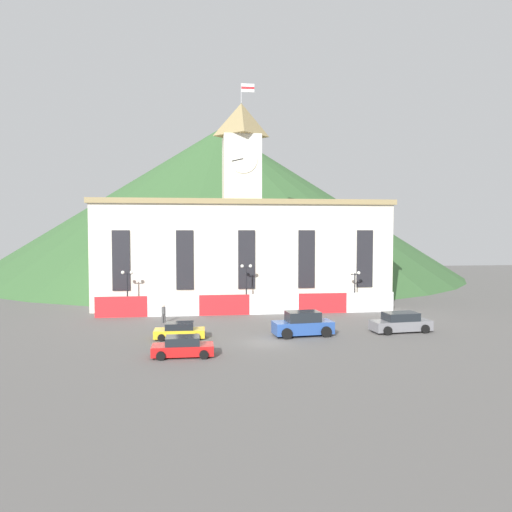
{
  "coord_description": "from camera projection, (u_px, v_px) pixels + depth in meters",
  "views": [
    {
      "loc": [
        -5.9,
        -39.29,
        9.09
      ],
      "look_at": [
        0.0,
        7.8,
        6.6
      ],
      "focal_mm": 35.0,
      "sensor_mm": 36.0,
      "label": 1
    }
  ],
  "objects": [
    {
      "name": "ground_plane",
      "position": [
        268.0,
        343.0,
        40.14
      ],
      "size": [
        160.0,
        160.0,
        0.0
      ],
      "primitive_type": "plane",
      "color": "#605E5B"
    },
    {
      "name": "civic_building",
      "position": [
        242.0,
        247.0,
        61.85
      ],
      "size": [
        35.04,
        12.32,
        27.0
      ],
      "color": "silver",
      "rests_on": "ground"
    },
    {
      "name": "banner_fence",
      "position": [
        249.0,
        305.0,
        53.4
      ],
      "size": [
        32.18,
        0.12,
        2.18
      ],
      "color": "red",
      "rests_on": "ground"
    },
    {
      "name": "hillside_backdrop",
      "position": [
        222.0,
        201.0,
        104.29
      ],
      "size": [
        95.36,
        95.36,
        30.29
      ],
      "primitive_type": "cone",
      "color": "#386033",
      "rests_on": "ground"
    },
    {
      "name": "street_lamp_far_left",
      "position": [
        127.0,
        283.0,
        52.66
      ],
      "size": [
        1.26,
        0.36,
        4.78
      ],
      "color": "black",
      "rests_on": "ground"
    },
    {
      "name": "street_lamp_center",
      "position": [
        246.0,
        278.0,
        54.21
      ],
      "size": [
        1.26,
        0.36,
        5.34
      ],
      "color": "black",
      "rests_on": "ground"
    },
    {
      "name": "street_lamp_right",
      "position": [
        355.0,
        282.0,
        55.76
      ],
      "size": [
        1.26,
        0.36,
        4.46
      ],
      "color": "black",
      "rests_on": "ground"
    },
    {
      "name": "car_yellow_coupe",
      "position": [
        180.0,
        331.0,
        41.67
      ],
      "size": [
        4.24,
        2.21,
        1.35
      ],
      "rotation": [
        0.0,
        0.0,
        -0.02
      ],
      "color": "yellow",
      "rests_on": "ground"
    },
    {
      "name": "car_gray_pickup",
      "position": [
        401.0,
        323.0,
        44.38
      ],
      "size": [
        5.47,
        2.78,
        1.75
      ],
      "rotation": [
        0.0,
        0.0,
        0.1
      ],
      "color": "slate",
      "rests_on": "ground"
    },
    {
      "name": "car_red_sedan",
      "position": [
        183.0,
        347.0,
        35.76
      ],
      "size": [
        4.41,
        2.15,
        1.45
      ],
      "rotation": [
        0.0,
        0.0,
        3.13
      ],
      "color": "red",
      "rests_on": "ground"
    },
    {
      "name": "car_blue_van",
      "position": [
        303.0,
        325.0,
        42.78
      ],
      "size": [
        5.28,
        2.79,
        2.1
      ],
      "rotation": [
        0.0,
        0.0,
        3.24
      ],
      "color": "#284C99",
      "rests_on": "ground"
    },
    {
      "name": "pedestrian",
      "position": [
        164.0,
        313.0,
        48.78
      ],
      "size": [
        0.55,
        0.55,
        1.82
      ],
      "rotation": [
        0.0,
        0.0,
        2.27
      ],
      "color": "#4C4C4C",
      "rests_on": "ground"
    }
  ]
}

